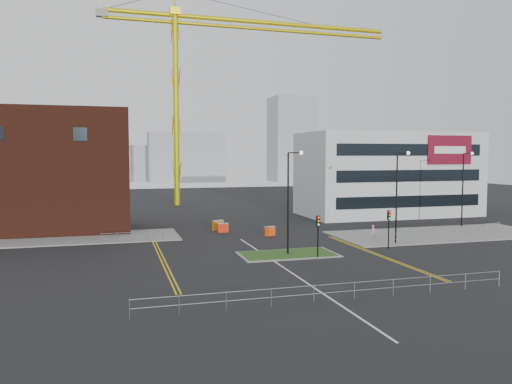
% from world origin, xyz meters
% --- Properties ---
extents(ground, '(200.00, 200.00, 0.00)m').
position_xyz_m(ground, '(0.00, 0.00, 0.00)').
color(ground, black).
rests_on(ground, ground).
extents(pavement_left, '(28.00, 8.00, 0.12)m').
position_xyz_m(pavement_left, '(-20.00, 22.00, 0.06)').
color(pavement_left, slate).
rests_on(pavement_left, ground).
extents(pavement_right, '(24.00, 10.00, 0.12)m').
position_xyz_m(pavement_right, '(22.00, 14.00, 0.06)').
color(pavement_right, slate).
rests_on(pavement_right, ground).
extents(island_kerb, '(8.60, 4.60, 0.08)m').
position_xyz_m(island_kerb, '(2.00, 8.00, 0.04)').
color(island_kerb, slate).
rests_on(island_kerb, ground).
extents(grass_island, '(8.00, 4.00, 0.12)m').
position_xyz_m(grass_island, '(2.00, 8.00, 0.06)').
color(grass_island, '#224617').
rests_on(grass_island, ground).
extents(brick_building, '(24.20, 10.07, 14.24)m').
position_xyz_m(brick_building, '(-22.97, 28.00, 6.85)').
color(brick_building, '#481D12').
rests_on(brick_building, ground).
extents(office_block, '(25.00, 12.20, 12.00)m').
position_xyz_m(office_block, '(26.01, 31.97, 6.00)').
color(office_block, silver).
rests_on(office_block, ground).
extents(tower_crane, '(53.01, 1.95, 36.77)m').
position_xyz_m(tower_crane, '(3.90, 55.09, 25.43)').
color(tower_crane, '#C7B40B').
rests_on(tower_crane, ground).
extents(streetlamp_island, '(1.46, 0.36, 9.18)m').
position_xyz_m(streetlamp_island, '(2.22, 8.00, 5.41)').
color(streetlamp_island, black).
rests_on(streetlamp_island, ground).
extents(streetlamp_right_near, '(1.46, 0.36, 9.18)m').
position_xyz_m(streetlamp_right_near, '(14.22, 10.00, 5.41)').
color(streetlamp_right_near, black).
rests_on(streetlamp_right_near, ground).
extents(streetlamp_right_far, '(1.46, 0.36, 9.18)m').
position_xyz_m(streetlamp_right_far, '(28.22, 18.00, 5.41)').
color(streetlamp_right_far, black).
rests_on(streetlamp_right_far, ground).
extents(traffic_light_island, '(0.28, 0.33, 3.65)m').
position_xyz_m(traffic_light_island, '(4.00, 5.98, 2.57)').
color(traffic_light_island, black).
rests_on(traffic_light_island, ground).
extents(traffic_light_right, '(0.28, 0.33, 3.65)m').
position_xyz_m(traffic_light_right, '(12.00, 7.98, 2.57)').
color(traffic_light_right, black).
rests_on(traffic_light_right, ground).
extents(railing_front, '(24.05, 0.05, 1.10)m').
position_xyz_m(railing_front, '(0.00, -6.00, 0.78)').
color(railing_front, gray).
rests_on(railing_front, ground).
extents(railing_left, '(6.05, 0.05, 1.10)m').
position_xyz_m(railing_left, '(-11.00, 18.00, 0.74)').
color(railing_left, gray).
rests_on(railing_left, ground).
extents(railing_right, '(19.05, 5.05, 1.10)m').
position_xyz_m(railing_right, '(20.50, 11.50, 0.78)').
color(railing_right, gray).
rests_on(railing_right, ground).
extents(centre_line, '(0.15, 30.00, 0.01)m').
position_xyz_m(centre_line, '(0.00, 2.00, 0.01)').
color(centre_line, silver).
rests_on(centre_line, ground).
extents(yellow_left_a, '(0.12, 24.00, 0.01)m').
position_xyz_m(yellow_left_a, '(-9.00, 10.00, 0.01)').
color(yellow_left_a, gold).
rests_on(yellow_left_a, ground).
extents(yellow_left_b, '(0.12, 24.00, 0.01)m').
position_xyz_m(yellow_left_b, '(-8.70, 10.00, 0.01)').
color(yellow_left_b, gold).
rests_on(yellow_left_b, ground).
extents(yellow_right_a, '(0.12, 20.00, 0.01)m').
position_xyz_m(yellow_right_a, '(9.50, 6.00, 0.01)').
color(yellow_right_a, gold).
rests_on(yellow_right_a, ground).
extents(yellow_right_b, '(0.12, 20.00, 0.01)m').
position_xyz_m(yellow_right_b, '(9.80, 6.00, 0.01)').
color(yellow_right_b, gold).
rests_on(yellow_right_b, ground).
extents(skyline_a, '(18.00, 12.00, 22.00)m').
position_xyz_m(skyline_a, '(-40.00, 120.00, 11.00)').
color(skyline_a, gray).
rests_on(skyline_a, ground).
extents(skyline_b, '(24.00, 12.00, 16.00)m').
position_xyz_m(skyline_b, '(10.00, 130.00, 8.00)').
color(skyline_b, gray).
rests_on(skyline_b, ground).
extents(skyline_c, '(14.00, 12.00, 28.00)m').
position_xyz_m(skyline_c, '(45.00, 125.00, 14.00)').
color(skyline_c, gray).
rests_on(skyline_c, ground).
extents(skyline_d, '(30.00, 12.00, 12.00)m').
position_xyz_m(skyline_d, '(-8.00, 140.00, 6.00)').
color(skyline_d, gray).
rests_on(skyline_d, ground).
extents(pedestrian, '(0.67, 0.56, 1.58)m').
position_xyz_m(pedestrian, '(13.13, 12.88, 0.79)').
color(pedestrian, '#C17D94').
rests_on(pedestrian, ground).
extents(barrier_left, '(1.45, 0.90, 1.16)m').
position_xyz_m(barrier_left, '(-1.00, 24.00, 0.63)').
color(barrier_left, '#C8730B').
rests_on(barrier_left, ground).
extents(barrier_mid, '(1.25, 0.45, 1.05)m').
position_xyz_m(barrier_mid, '(-0.82, 22.11, 0.57)').
color(barrier_mid, red).
rests_on(barrier_mid, ground).
extents(barrier_right, '(1.27, 0.61, 1.02)m').
position_xyz_m(barrier_right, '(3.60, 18.41, 0.55)').
color(barrier_right, '#E63F0C').
rests_on(barrier_right, ground).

